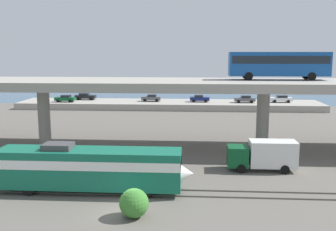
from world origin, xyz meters
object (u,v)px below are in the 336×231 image
Objects in this scene: parked_car_4 at (85,96)px; parked_car_1 at (281,99)px; train_locomotive at (98,167)px; parked_car_3 at (245,99)px; service_truck_west at (264,154)px; parked_car_5 at (65,98)px; transit_bus_on_overpass at (279,63)px; parked_car_2 at (199,98)px; parked_car_0 at (151,98)px.

parked_car_1 is at bearing -2.43° from parked_car_4.
train_locomotive is 3.91× the size of parked_car_3.
service_truck_west is 43.26m from parked_car_3.
parked_car_3 is at bearing -4.52° from parked_car_4.
parked_car_5 is (-45.25, -2.32, -0.00)m from parked_car_1.
parked_car_3 is at bearing 89.55° from transit_bus_on_overpass.
parked_car_5 is at bearing -175.99° from parked_car_2.
transit_bus_on_overpass reaches higher than parked_car_4.
parked_car_1 is 1.06× the size of parked_car_3.
parked_car_5 is (-37.65, -1.38, -0.00)m from parked_car_3.
parked_car_2 is (9.14, 50.87, -0.09)m from train_locomotive.
train_locomotive is at bearing -100.19° from parked_car_2.
parked_car_1 is (7.86, 33.70, -8.36)m from transit_bus_on_overpass.
parked_car_5 is at bearing -50.70° from service_truck_west.
parked_car_1 is at bearing -177.07° from parked_car_5.
service_truck_west is at bearing 110.16° from parked_car_0.
transit_bus_on_overpass is (18.30, 17.51, 8.26)m from train_locomotive.
train_locomotive is 3.68× the size of parked_car_1.
parked_car_4 is (-25.11, 2.13, 0.00)m from parked_car_2.
parked_car_2 is at bearing -82.28° from service_truck_west.
parked_car_0 is 0.91× the size of parked_car_4.
transit_bus_on_overpass is at bearing 119.95° from parked_car_0.
train_locomotive is 26.64m from transit_bus_on_overpass.
parked_car_4 is (-31.03, 45.85, 0.46)m from service_truck_west.
transit_bus_on_overpass is at bearing -107.33° from service_truck_west.
parked_car_2 is (-17.01, -0.34, -0.00)m from parked_car_1.
parked_car_4 is (-34.52, 2.73, 0.00)m from parked_car_3.
parked_car_4 is at bearing 106.76° from train_locomotive.
service_truck_west is at bearing -55.91° from parked_car_4.
transit_bus_on_overpass is at bearing -46.00° from parked_car_4.
parked_car_0 is 27.25m from parked_car_1.
train_locomotive is 4.08× the size of parked_car_2.
parked_car_3 is (3.49, 43.12, 0.46)m from service_truck_west.
parked_car_2 is at bearing 1.15° from parked_car_1.
parked_car_1 is 17.01m from parked_car_2.
service_truck_west reaches higher than parked_car_1.
parked_car_3 is (18.56, 50.27, -0.09)m from train_locomotive.
parked_car_4 is at bearing 134.00° from transit_bus_on_overpass.
train_locomotive is 53.59m from parked_car_3.
parked_car_4 is 5.16m from parked_car_5.
parked_car_1 is 45.31m from parked_car_5.
transit_bus_on_overpass reaches higher than parked_car_0.
parked_car_5 is at bearing 2.93° from parked_car_1.
parked_car_1 is at bearing 62.95° from train_locomotive.
service_truck_west is 1.64× the size of parked_car_5.
train_locomotive reaches higher than parked_car_0.
parked_car_1 is 1.09× the size of parked_car_5.
parked_car_1 and parked_car_4 have the same top height.
parked_car_4 is at bearing -2.43° from parked_car_1.
transit_bus_on_overpass is 1.76× the size of service_truck_west.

